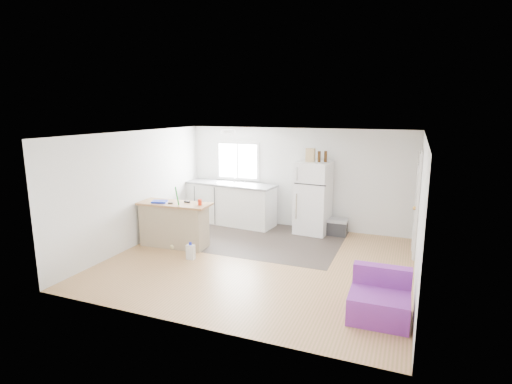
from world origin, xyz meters
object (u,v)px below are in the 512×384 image
cooler (337,227)px  cardboard_box (310,155)px  mop (175,238)px  kitchen_cabinets (231,203)px  refrigerator (313,198)px  purple_seat (380,300)px  cleaner_jug (191,252)px  blue_tray (159,202)px  red_cup (200,202)px  bottle_left (319,157)px  peninsula (174,224)px  bottle_right (326,156)px

cooler → cardboard_box: size_ratio=1.64×
cardboard_box → mop: bearing=-137.7°
kitchen_cabinets → refrigerator: (2.10, -0.01, 0.31)m
purple_seat → mop: mop is taller
cleaner_jug → blue_tray: blue_tray is taller
kitchen_cabinets → red_cup: size_ratio=19.80×
refrigerator → cleaner_jug: size_ratio=4.91×
refrigerator → purple_seat: 3.94m
cleaner_jug → bottle_left: bearing=48.8°
cleaner_jug → peninsula: bearing=138.4°
refrigerator → cooler: refrigerator is taller
red_cup → blue_tray: red_cup is taller
peninsula → refrigerator: refrigerator is taller
cleaner_jug → mop: 0.72m
blue_tray → kitchen_cabinets: bearing=72.6°
blue_tray → bottle_right: (3.00, 2.07, 0.85)m
cleaner_jug → bottle_left: (1.89, 2.46, 1.65)m
purple_seat → blue_tray: bearing=162.1°
blue_tray → purple_seat: bearing=-16.9°
mop → peninsula: bearing=125.4°
purple_seat → cardboard_box: (-1.88, 3.40, 1.58)m
mop → blue_tray: 0.82m
kitchen_cabinets → refrigerator: size_ratio=1.42×
cleaner_jug → kitchen_cabinets: bearing=93.8°
peninsula → purple_seat: bearing=-22.0°
purple_seat → bottle_left: bearing=115.3°
peninsula → cooler: size_ratio=3.14×
bottle_left → bottle_right: (0.13, 0.07, 0.00)m
peninsula → refrigerator: (2.47, 1.98, 0.36)m
mop → red_cup: (0.50, 0.18, 0.76)m
peninsula → bottle_left: bearing=33.4°
kitchen_cabinets → red_cup: kitchen_cabinets is taller
peninsula → cardboard_box: 3.35m
refrigerator → blue_tray: (-2.75, -2.07, 0.11)m
kitchen_cabinets → bottle_right: size_ratio=9.51×
refrigerator → purple_seat: bearing=-56.9°
cooler → bottle_left: 1.67m
kitchen_cabinets → bottle_left: bearing=4.0°
cleaner_jug → bottle_right: size_ratio=1.36×
mop → bottle_right: size_ratio=5.35×
kitchen_cabinets → purple_seat: 5.22m
bottle_left → bottle_right: bearing=29.3°
cleaner_jug → mop: mop is taller
kitchen_cabinets → cardboard_box: cardboard_box is taller
peninsula → blue_tray: size_ratio=5.15×
cardboard_box → peninsula: bearing=-141.2°
blue_tray → bottle_right: bottle_right is taller
purple_seat → cleaner_jug: (-3.56, 0.92, -0.09)m
refrigerator → cardboard_box: cardboard_box is taller
cardboard_box → bottle_right: bearing=9.7°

